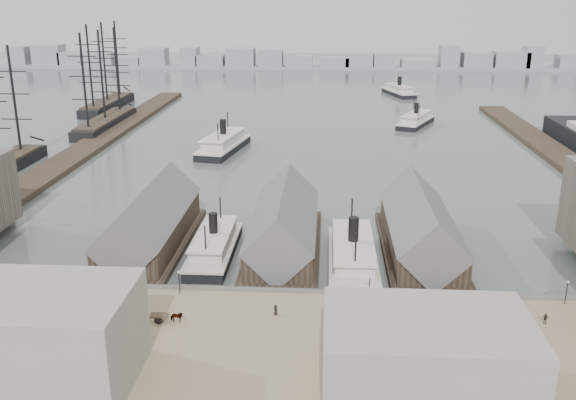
{
  "coord_description": "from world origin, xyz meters",
  "views": [
    {
      "loc": [
        7.93,
        -98.38,
        47.54
      ],
      "look_at": [
        0.0,
        30.0,
        6.0
      ],
      "focal_mm": 40.0,
      "sensor_mm": 36.0,
      "label": 1
    }
  ],
  "objects": [
    {
      "name": "ground",
      "position": [
        0.0,
        0.0,
        0.0
      ],
      "size": [
        900.0,
        900.0,
        0.0
      ],
      "primitive_type": "plane",
      "color": "#4A5652",
      "rests_on": "ground"
    },
    {
      "name": "quay",
      "position": [
        0.0,
        -20.0,
        1.0
      ],
      "size": [
        180.0,
        30.0,
        2.0
      ],
      "primitive_type": "cube",
      "color": "#86735A",
      "rests_on": "ground"
    },
    {
      "name": "seawall",
      "position": [
        0.0,
        -5.2,
        1.15
      ],
      "size": [
        180.0,
        1.2,
        2.3
      ],
      "primitive_type": "cube",
      "color": "#59544C",
      "rests_on": "ground"
    },
    {
      "name": "west_wharf",
      "position": [
        -68.0,
        100.0,
        0.8
      ],
      "size": [
        10.0,
        220.0,
        1.6
      ],
      "primitive_type": "cube",
      "color": "#2D231C",
      "rests_on": "ground"
    },
    {
      "name": "east_wharf",
      "position": [
        78.0,
        90.0,
        0.8
      ],
      "size": [
        10.0,
        180.0,
        1.6
      ],
      "primitive_type": "cube",
      "color": "#2D231C",
      "rests_on": "ground"
    },
    {
      "name": "ferry_shed_west",
      "position": [
        -26.0,
        16.88,
        4.64
      ],
      "size": [
        14.0,
        42.0,
        12.6
      ],
      "color": "#2D231C",
      "rests_on": "ground"
    },
    {
      "name": "ferry_shed_center",
      "position": [
        0.0,
        16.88,
        4.64
      ],
      "size": [
        14.0,
        42.0,
        12.6
      ],
      "color": "#2D231C",
      "rests_on": "ground"
    },
    {
      "name": "ferry_shed_east",
      "position": [
        26.0,
        16.88,
        4.64
      ],
      "size": [
        14.0,
        42.0,
        12.6
      ],
      "color": "#2D231C",
      "rests_on": "ground"
    },
    {
      "name": "street_bldg_center",
      "position": [
        20.0,
        -32.0,
        7.0
      ],
      "size": [
        24.0,
        16.0,
        10.0
      ],
      "primitive_type": "cube",
      "color": "gray",
      "rests_on": "quay"
    },
    {
      "name": "street_bldg_west",
      "position": [
        -30.0,
        -32.0,
        8.0
      ],
      "size": [
        30.0,
        16.0,
        12.0
      ],
      "primitive_type": "cube",
      "color": "gray",
      "rests_on": "quay"
    },
    {
      "name": "lamp_post_near_w",
      "position": [
        -15.0,
        -7.0,
        4.71
      ],
      "size": [
        0.44,
        0.44,
        3.92
      ],
      "color": "black",
      "rests_on": "quay"
    },
    {
      "name": "lamp_post_near_e",
      "position": [
        15.0,
        -7.0,
        4.71
      ],
      "size": [
        0.44,
        0.44,
        3.92
      ],
      "color": "black",
      "rests_on": "quay"
    },
    {
      "name": "lamp_post_far_e",
      "position": [
        45.0,
        -7.0,
        4.71
      ],
      "size": [
        0.44,
        0.44,
        3.92
      ],
      "color": "black",
      "rests_on": "quay"
    },
    {
      "name": "far_shore",
      "position": [
        -2.07,
        334.14,
        3.91
      ],
      "size": [
        500.0,
        40.0,
        15.72
      ],
      "color": "gray",
      "rests_on": "ground"
    },
    {
      "name": "ferry_docked_west",
      "position": [
        -13.0,
        13.28,
        2.12
      ],
      "size": [
        7.61,
        25.38,
        9.06
      ],
      "color": "black",
      "rests_on": "ground"
    },
    {
      "name": "ferry_docked_east",
      "position": [
        13.0,
        9.23,
        2.41
      ],
      "size": [
        8.63,
        28.77,
        10.28
      ],
      "color": "black",
      "rests_on": "ground"
    },
    {
      "name": "ferry_open_near",
      "position": [
        -24.48,
        97.15,
        2.53
      ],
      "size": [
        14.16,
        31.39,
        10.81
      ],
      "rotation": [
        0.0,
        0.0,
        -0.17
      ],
      "color": "black",
      "rests_on": "ground"
    },
    {
      "name": "ferry_open_mid",
      "position": [
        41.22,
        142.77,
        2.13
      ],
      "size": [
        17.47,
        26.35,
        9.1
      ],
      "rotation": [
        0.0,
        0.0,
        -0.43
      ],
      "color": "black",
      "rests_on": "ground"
    },
    {
      "name": "ferry_open_far",
      "position": [
        42.7,
        218.52,
        2.24
      ],
      "size": [
        15.25,
        27.92,
        9.55
      ],
      "rotation": [
        0.0,
        0.0,
        0.29
      ],
      "color": "black",
      "rests_on": "ground"
    },
    {
      "name": "sailing_ship_mid",
      "position": [
        -73.76,
        130.96,
        2.53
      ],
      "size": [
        8.6,
        49.68,
        35.35
      ],
      "color": "black",
      "rests_on": "ground"
    },
    {
      "name": "sailing_ship_far",
      "position": [
        -86.44,
        171.18,
        2.62
      ],
      "size": [
        8.81,
        48.94,
        36.22
      ],
      "color": "black",
      "rests_on": "ground"
    },
    {
      "name": "horse_cart_center",
      "position": [
        -14.12,
        -16.36,
        2.82
      ],
      "size": [
        4.89,
        1.56,
        1.62
      ],
      "rotation": [
        0.0,
        0.0,
        1.55
      ],
      "color": "black",
      "rests_on": "quay"
    },
    {
      "name": "horse_cart_right",
      "position": [
        26.79,
        -25.64,
        2.8
      ],
      "size": [
        4.79,
        3.25,
        1.57
      ],
      "rotation": [
        0.0,
        0.0,
        1.99
      ],
      "color": "black",
      "rests_on": "quay"
    },
    {
      "name": "pedestrian_2",
      "position": [
        -22.51,
        -10.46,
        2.78
      ],
      "size": [
        1.1,
        0.75,
        1.56
      ],
      "primitive_type": "imported",
      "rotation": [
        0.0,
        0.0,
        6.1
      ],
      "color": "black",
      "rests_on": "quay"
    },
    {
      "name": "pedestrian_3",
      "position": [
        -16.65,
        -20.69,
        2.85
      ],
      "size": [
        1.08,
        0.72,
        1.7
      ],
      "primitive_type": "imported",
      "rotation": [
        0.0,
        0.0,
        2.8
      ],
      "color": "black",
      "rests_on": "quay"
    },
    {
      "name": "pedestrian_4",
      "position": [
        0.82,
        -13.16,
        2.8
      ],
      "size": [
        0.91,
        0.92,
        1.61
      ],
      "primitive_type": "imported",
      "rotation": [
        0.0,
        0.0,
        5.45
      ],
      "color": "black",
      "rests_on": "quay"
    },
    {
      "name": "pedestrian_5",
      "position": [
        8.64,
        -23.73,
        2.91
      ],
      "size": [
        0.82,
        0.77,
        1.82
      ],
      "primitive_type": "imported",
      "rotation": [
        0.0,
        0.0,
        0.56
      ],
      "color": "black",
      "rests_on": "quay"
    },
    {
      "name": "pedestrian_6",
      "position": [
        28.9,
        -8.0,
        2.89
      ],
      "size": [
        1.07,
        0.96,
        1.79
      ],
      "primitive_type": "imported",
      "rotation": [
        0.0,
        0.0,
        3.55
      ],
      "color": "black",
      "rests_on": "quay"
    },
    {
      "name": "pedestrian_7",
      "position": [
        26.82,
        -20.26,
        2.87
      ],
      "size": [
        0.78,
        1.2,
        1.74
      ],
      "primitive_type": "imported",
      "rotation": [
        0.0,
        0.0,
        1.69
      ],
      "color": "black",
      "rests_on": "quay"
    },
    {
      "name": "pedestrian_8",
      "position": [
        39.94,
        -13.49,
        2.83
      ],
      "size": [
        1.05,
        0.74,
        1.66
      ],
      "primitive_type": "imported",
      "rotation": [
        0.0,
        0.0,
        5.9
      ],
      "color": "black",
      "rests_on": "quay"
    },
    {
      "name": "pedestrian_10",
      "position": [
        -39.05,
        -14.26,
        2.85
      ],
      "size": [
        0.92,
        0.99,
        1.71
      ],
      "primitive_type": "imported",
      "rotation": [
        0.0,
        0.0,
        2.17
      ],
      "color": "black",
      "rests_on": "quay"
    }
  ]
}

